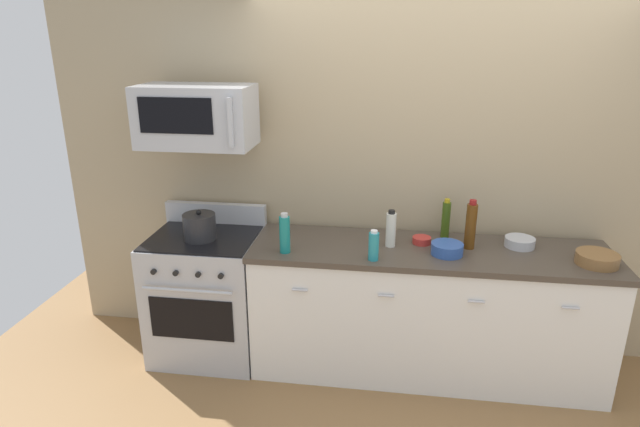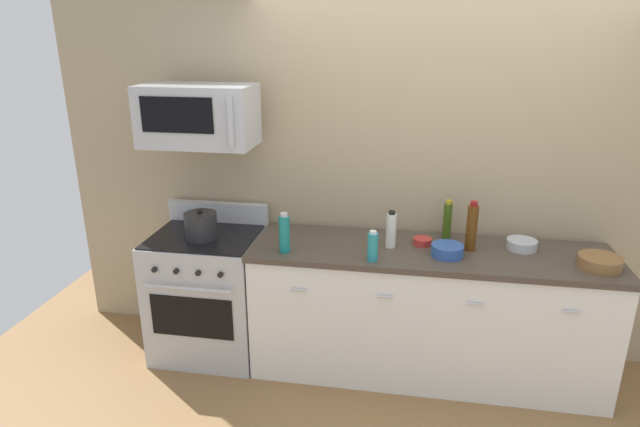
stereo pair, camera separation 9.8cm
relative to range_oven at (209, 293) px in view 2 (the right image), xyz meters
The scene contains 15 objects.
ground_plane 1.63m from the range_oven, ahead, with size 6.55×6.55×0.00m, color olive.
back_wall 1.84m from the range_oven, 14.62° to the left, with size 5.46×0.10×2.70m, color tan.
counter_unit 1.56m from the range_oven, ahead, with size 2.37×0.66×0.92m.
range_oven is the anchor object (origin of this frame).
microwave 1.28m from the range_oven, 89.71° to the left, with size 0.74×0.44×0.40m.
bottle_dish_soap 1.33m from the range_oven, 11.00° to the right, with size 0.07×0.07×0.20m.
bottle_vinegar_white 1.42m from the range_oven, ahead, with size 0.07×0.07×0.25m.
bottle_sparkling_teal 0.87m from the range_oven, 17.07° to the right, with size 0.07×0.07×0.27m.
bottle_olive_oil 1.78m from the range_oven, ahead, with size 0.06×0.06×0.28m.
bottle_wine_amber 1.91m from the range_oven, ahead, with size 0.07×0.07×0.33m.
bowl_blue_mixing 1.73m from the range_oven, ahead, with size 0.20×0.20×0.07m.
bowl_steel_prep 2.21m from the range_oven, ahead, with size 0.20×0.20×0.06m.
bowl_wooden_salad 2.61m from the range_oven, ahead, with size 0.25×0.25×0.07m.
bowl_red_small 1.58m from the range_oven, ahead, with size 0.12×0.12×0.04m.
stockpot 0.55m from the range_oven, 90.00° to the right, with size 0.22×0.22×0.21m.
Camera 2 is at (-0.17, -3.30, 2.29)m, focal length 29.95 mm.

